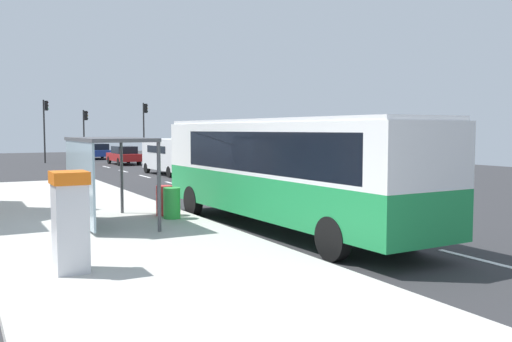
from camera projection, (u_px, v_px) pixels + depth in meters
name	position (u px, v px, depth m)	size (l,w,h in m)	color
ground_plane	(168.00, 184.00, 29.94)	(56.00, 92.00, 0.04)	#2D2D30
sidewalk_platform	(97.00, 226.00, 16.37)	(6.20, 30.00, 0.18)	beige
lane_stripe_seg_0	(477.00, 259.00, 12.51)	(0.16, 2.20, 0.01)	silver
lane_stripe_seg_1	(342.00, 225.00, 16.89)	(0.16, 2.20, 0.01)	silver
lane_stripe_seg_2	(262.00, 206.00, 21.28)	(0.16, 2.20, 0.01)	silver
lane_stripe_seg_3	(210.00, 193.00, 25.67)	(0.16, 2.20, 0.01)	silver
lane_stripe_seg_4	(173.00, 183.00, 30.06)	(0.16, 2.20, 0.01)	silver
lane_stripe_seg_5	(145.00, 176.00, 34.45)	(0.16, 2.20, 0.01)	silver
lane_stripe_seg_6	(123.00, 171.00, 38.83)	(0.16, 2.20, 0.01)	silver
lane_stripe_seg_7	(106.00, 167.00, 43.22)	(0.16, 2.20, 0.01)	silver
bus	(283.00, 167.00, 16.00)	(2.89, 11.09, 3.21)	#1E8C47
white_van	(171.00, 154.00, 35.86)	(2.24, 5.29, 2.30)	white
sedan_near	(98.00, 151.00, 54.79)	(1.92, 4.44, 1.52)	navy
sedan_far	(124.00, 155.00, 46.32)	(1.91, 4.44, 1.52)	#A51919
ticket_machine	(70.00, 221.00, 10.66)	(0.66, 0.76, 1.94)	silver
recycling_bin_green	(172.00, 203.00, 17.11)	(0.52, 0.52, 0.95)	green
recycling_bin_red	(164.00, 201.00, 17.72)	(0.52, 0.52, 0.95)	red
traffic_light_near_side	(145.00, 123.00, 51.55)	(0.49, 0.28, 5.36)	#2D2D2D
traffic_light_far_side	(45.00, 121.00, 48.18)	(0.49, 0.28, 5.46)	#2D2D2D
traffic_light_median	(85.00, 127.00, 50.58)	(0.49, 0.28, 4.67)	#2D2D2D
bus_shelter	(98.00, 158.00, 15.91)	(1.80, 4.00, 2.50)	#4C4C51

